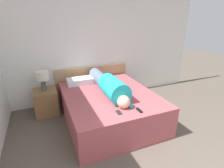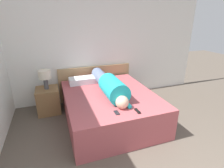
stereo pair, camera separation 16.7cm
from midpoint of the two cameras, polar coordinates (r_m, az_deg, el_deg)
wall_back at (r=4.31m, az=-2.61°, el=12.13°), size 5.35×0.06×2.60m
bed at (r=3.53m, az=0.54°, el=-7.37°), size 1.68×2.00×0.58m
headboard at (r=4.42m, az=-4.28°, el=0.53°), size 1.80×0.04×0.84m
nightstand at (r=4.02m, az=-18.93°, el=-5.10°), size 0.47×0.48×0.55m
table_lamp at (r=3.81m, az=-19.93°, el=2.55°), size 0.25×0.25×0.41m
person_lying at (r=3.35m, az=0.56°, el=-0.40°), size 0.38×1.69×0.38m
pillow_near_headboard at (r=3.94m, az=-8.10°, el=1.20°), size 0.63×0.30×0.13m
tv_remote at (r=2.81m, az=10.02°, el=-8.68°), size 0.04×0.15×0.02m
cell_phone at (r=2.74m, az=3.32°, el=-9.34°), size 0.06×0.13×0.01m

